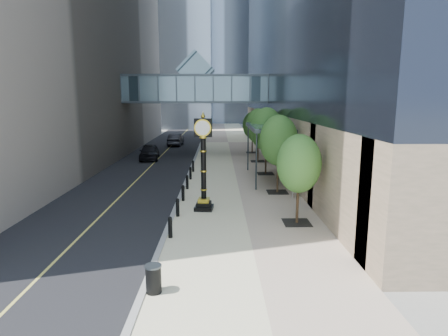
{
  "coord_description": "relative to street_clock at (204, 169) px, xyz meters",
  "views": [
    {
      "loc": [
        -0.46,
        -15.52,
        6.39
      ],
      "look_at": [
        -0.15,
        5.02,
        2.6
      ],
      "focal_mm": 30.0,
      "sensor_mm": 36.0,
      "label": 1
    }
  ],
  "objects": [
    {
      "name": "curb",
      "position": [
        -1.69,
        34.56,
        -2.41
      ],
      "size": [
        0.25,
        180.0,
        0.07
      ],
      "primitive_type": "cube",
      "color": "gray",
      "rests_on": "ground"
    },
    {
      "name": "car_far",
      "position": [
        -5.09,
        31.09,
        -1.62
      ],
      "size": [
        1.9,
        4.93,
        1.6
      ],
      "primitive_type": "imported",
      "rotation": [
        0.0,
        0.0,
        3.1
      ],
      "color": "black",
      "rests_on": "road"
    },
    {
      "name": "bollard_row",
      "position": [
        -1.39,
        3.56,
        -1.94
      ],
      "size": [
        0.2,
        16.2,
        0.9
      ],
      "color": "black",
      "rests_on": "sidewalk"
    },
    {
      "name": "street_trees",
      "position": [
        4.91,
        10.92,
        1.15
      ],
      "size": [
        2.75,
        28.3,
        5.66
      ],
      "color": "black",
      "rests_on": "sidewalk"
    },
    {
      "name": "skywalk",
      "position": [
        -1.69,
        22.56,
        5.27
      ],
      "size": [
        17.0,
        4.2,
        5.8
      ],
      "color": "#476371",
      "rests_on": "ground"
    },
    {
      "name": "trash_bin",
      "position": [
        -1.31,
        -9.44,
        -1.94
      ],
      "size": [
        0.63,
        0.63,
        0.9
      ],
      "primitive_type": "cylinder",
      "rotation": [
        0.0,
        0.0,
        -0.24
      ],
      "color": "black",
      "rests_on": "sidewalk"
    },
    {
      "name": "ground",
      "position": [
        1.31,
        -5.44,
        -2.45
      ],
      "size": [
        320.0,
        320.0,
        0.0
      ],
      "primitive_type": "plane",
      "color": "gray",
      "rests_on": "ground"
    },
    {
      "name": "road",
      "position": [
        -5.69,
        34.56,
        -2.44
      ],
      "size": [
        8.0,
        180.0,
        0.02
      ],
      "primitive_type": "cube",
      "color": "black",
      "rests_on": "ground"
    },
    {
      "name": "distant_tower_c",
      "position": [
        -4.69,
        114.56,
        30.05
      ],
      "size": [
        22.0,
        22.0,
        65.0
      ],
      "primitive_type": "cube",
      "color": "#A6BAD1",
      "rests_on": "ground"
    },
    {
      "name": "pedestrian",
      "position": [
        5.81,
        2.59,
        -1.62
      ],
      "size": [
        0.6,
        0.44,
        1.53
      ],
      "primitive_type": "imported",
      "rotation": [
        0.0,
        0.0,
        3.01
      ],
      "color": "#ADA99F",
      "rests_on": "sidewalk"
    },
    {
      "name": "entrance_canopy",
      "position": [
        4.79,
        8.56,
        1.75
      ],
      "size": [
        3.0,
        8.0,
        4.38
      ],
      "color": "#383F44",
      "rests_on": "ground"
    },
    {
      "name": "street_clock",
      "position": [
        0.0,
        0.0,
        0.0
      ],
      "size": [
        1.14,
        1.14,
        5.5
      ],
      "rotation": [
        0.0,
        0.0,
        -0.11
      ],
      "color": "black",
      "rests_on": "sidewalk"
    },
    {
      "name": "sidewalk",
      "position": [
        2.31,
        34.56,
        -2.42
      ],
      "size": [
        8.0,
        180.0,
        0.06
      ],
      "primitive_type": "cube",
      "color": "beige",
      "rests_on": "ground"
    },
    {
      "name": "car_near",
      "position": [
        -6.53,
        18.75,
        -1.61
      ],
      "size": [
        2.38,
        4.93,
        1.62
      ],
      "primitive_type": "imported",
      "rotation": [
        0.0,
        0.0,
        0.1
      ],
      "color": "black",
      "rests_on": "road"
    }
  ]
}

